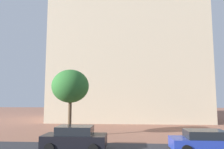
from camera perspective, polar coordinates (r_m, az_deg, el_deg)
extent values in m
cube|color=beige|center=(34.31, 4.22, 3.92)|extent=(22.71, 12.08, 19.17)
cube|color=beige|center=(36.62, 7.31, 16.11)|extent=(4.16, 4.16, 34.86)
cylinder|color=beige|center=(31.56, -14.05, 7.06)|extent=(2.80, 2.80, 21.37)
cylinder|color=beige|center=(31.95, 22.43, 8.42)|extent=(2.80, 2.80, 22.71)
cube|color=black|center=(14.66, -10.18, -17.51)|extent=(4.18, 1.82, 0.84)
cube|color=black|center=(14.54, -10.13, -14.81)|extent=(2.34, 1.60, 0.55)
cylinder|color=black|center=(15.35, -4.09, -18.14)|extent=(0.64, 0.22, 0.64)
cylinder|color=black|center=(13.59, -5.18, -19.68)|extent=(0.64, 0.22, 0.64)
cylinder|color=black|center=(15.94, -14.43, -17.52)|extent=(0.64, 0.22, 0.64)
cylinder|color=black|center=(14.25, -16.82, -18.81)|extent=(0.64, 0.22, 0.64)
cube|color=#23389E|center=(15.16, 24.20, -16.96)|extent=(4.29, 1.83, 0.70)
cube|color=black|center=(15.05, 24.10, -14.71)|extent=(2.40, 1.61, 0.50)
cylinder|color=black|center=(15.65, 17.92, -17.63)|extent=(0.64, 0.22, 0.64)
cylinder|color=black|center=(16.54, 27.88, -16.58)|extent=(0.64, 0.22, 0.64)
cylinder|color=brown|center=(19.26, -11.54, -11.83)|extent=(0.31, 0.31, 3.17)
ellipsoid|color=#2D6B2D|center=(19.20, -11.35, -3.14)|extent=(3.33, 3.33, 3.00)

